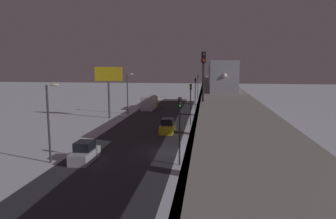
# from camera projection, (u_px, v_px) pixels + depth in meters

# --- Properties ---
(ground_plane) EXTENTS (240.00, 240.00, 0.00)m
(ground_plane) POSITION_uv_depth(u_px,v_px,m) (166.00, 152.00, 33.86)
(ground_plane) COLOR silver
(avenue_asphalt) EXTENTS (11.00, 94.70, 0.01)m
(avenue_asphalt) POSITION_uv_depth(u_px,v_px,m) (127.00, 151.00, 34.38)
(avenue_asphalt) COLOR #28282D
(avenue_asphalt) RESTS_ON ground_plane
(elevated_railway) EXTENTS (5.00, 94.70, 6.39)m
(elevated_railway) POSITION_uv_depth(u_px,v_px,m) (223.00, 102.00, 32.34)
(elevated_railway) COLOR gray
(elevated_railway) RESTS_ON ground_plane
(subway_train) EXTENTS (2.94, 36.87, 3.40)m
(subway_train) POSITION_uv_depth(u_px,v_px,m) (218.00, 72.00, 49.52)
(subway_train) COLOR #999EA8
(subway_train) RESTS_ON elevated_railway
(rail_signal) EXTENTS (0.36, 0.41, 4.00)m
(rail_signal) POSITION_uv_depth(u_px,v_px,m) (203.00, 68.00, 25.11)
(rail_signal) COLOR black
(rail_signal) RESTS_ON elevated_railway
(sedan_yellow) EXTENTS (1.80, 4.08, 1.97)m
(sedan_yellow) POSITION_uv_depth(u_px,v_px,m) (167.00, 127.00, 43.40)
(sedan_yellow) COLOR gold
(sedan_yellow) RESTS_ON ground_plane
(sedan_silver) EXTENTS (1.80, 4.10, 1.97)m
(sedan_silver) POSITION_uv_depth(u_px,v_px,m) (85.00, 153.00, 30.58)
(sedan_silver) COLOR #B2B2B7
(sedan_silver) RESTS_ON ground_plane
(box_truck) EXTENTS (2.40, 7.40, 2.80)m
(box_truck) POSITION_uv_depth(u_px,v_px,m) (149.00, 103.00, 66.02)
(box_truck) COLOR gold
(box_truck) RESTS_ON ground_plane
(traffic_light_near) EXTENTS (0.32, 0.44, 6.40)m
(traffic_light_near) POSITION_uv_depth(u_px,v_px,m) (180.00, 121.00, 28.92)
(traffic_light_near) COLOR #2D2D2D
(traffic_light_near) RESTS_ON ground_plane
(traffic_light_mid) EXTENTS (0.32, 0.44, 6.40)m
(traffic_light_mid) POSITION_uv_depth(u_px,v_px,m) (191.00, 98.00, 47.99)
(traffic_light_mid) COLOR #2D2D2D
(traffic_light_mid) RESTS_ON ground_plane
(traffic_light_far) EXTENTS (0.32, 0.44, 6.40)m
(traffic_light_far) POSITION_uv_depth(u_px,v_px,m) (195.00, 88.00, 67.05)
(traffic_light_far) COLOR #2D2D2D
(traffic_light_far) RESTS_ON ground_plane
(traffic_light_distant) EXTENTS (0.32, 0.44, 6.40)m
(traffic_light_distant) POSITION_uv_depth(u_px,v_px,m) (198.00, 83.00, 86.12)
(traffic_light_distant) COLOR #2D2D2D
(traffic_light_distant) RESTS_ON ground_plane
(commercial_billboard) EXTENTS (4.80, 0.36, 8.90)m
(commercial_billboard) POSITION_uv_depth(u_px,v_px,m) (108.00, 79.00, 54.05)
(commercial_billboard) COLOR #4C4C51
(commercial_billboard) RESTS_ON ground_plane
(street_lamp_near) EXTENTS (1.35, 0.44, 7.65)m
(street_lamp_near) POSITION_uv_depth(u_px,v_px,m) (50.00, 113.00, 29.51)
(street_lamp_near) COLOR #38383D
(street_lamp_near) RESTS_ON ground_plane
(street_lamp_far) EXTENTS (1.35, 0.44, 7.65)m
(street_lamp_far) POSITION_uv_depth(u_px,v_px,m) (129.00, 89.00, 58.97)
(street_lamp_far) COLOR #38383D
(street_lamp_far) RESTS_ON ground_plane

